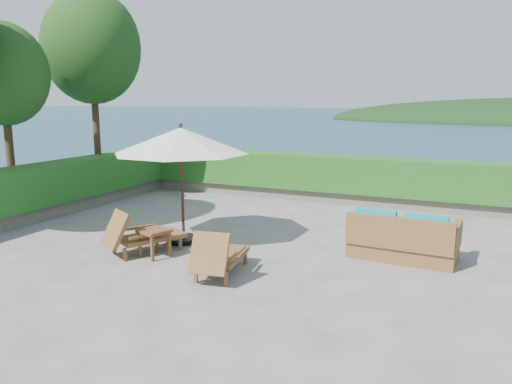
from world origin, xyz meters
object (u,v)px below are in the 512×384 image
at_px(lounge_left, 140,235).
at_px(wicker_loveseat, 402,240).
at_px(side_table, 154,234).
at_px(lounge_right, 219,255).
at_px(patio_umbrella, 181,142).

bearing_deg(lounge_left, wicker_loveseat, 49.21).
height_order(side_table, wicker_loveseat, wicker_loveseat).
distance_m(lounge_left, side_table, 0.40).
xyz_separation_m(lounge_left, wicker_loveseat, (4.69, 1.78, -0.00)).
bearing_deg(lounge_right, lounge_left, 157.16).
height_order(lounge_right, wicker_loveseat, wicker_loveseat).
relative_size(patio_umbrella, lounge_left, 2.22).
bearing_deg(lounge_left, lounge_right, 15.35).
bearing_deg(lounge_right, side_table, 156.51).
bearing_deg(wicker_loveseat, lounge_left, -156.09).
height_order(lounge_left, wicker_loveseat, wicker_loveseat).
xyz_separation_m(lounge_left, lounge_right, (2.00, -0.46, -0.01)).
distance_m(side_table, wicker_loveseat, 4.69).
xyz_separation_m(patio_umbrella, lounge_left, (-0.32, -1.02, -1.74)).
bearing_deg(side_table, wicker_loveseat, 23.25).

